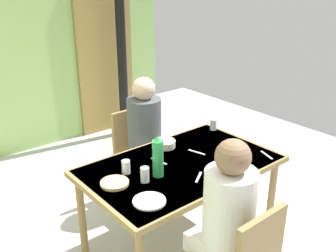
{
  "coord_description": "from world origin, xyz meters",
  "views": [
    {
      "loc": [
        -1.32,
        -1.83,
        2.03
      ],
      "look_at": [
        0.32,
        0.16,
        0.98
      ],
      "focal_mm": 40.43,
      "sensor_mm": 36.0,
      "label": 1
    }
  ],
  "objects_px": {
    "dining_table": "(181,172)",
    "water_bottle_green_far": "(158,157)",
    "person_far_diner": "(145,126)",
    "water_bottle_green_near": "(226,161)",
    "person_near_diner": "(227,209)",
    "serving_bowl_center": "(165,144)",
    "chair_far_diner": "(137,150)"
  },
  "relations": [
    {
      "from": "dining_table",
      "to": "water_bottle_green_near",
      "type": "bearing_deg",
      "value": -77.25
    },
    {
      "from": "person_near_diner",
      "to": "water_bottle_green_near",
      "type": "relative_size",
      "value": 2.71
    },
    {
      "from": "chair_far_diner",
      "to": "person_far_diner",
      "type": "bearing_deg",
      "value": 90.0
    },
    {
      "from": "chair_far_diner",
      "to": "person_far_diner",
      "type": "xyz_separation_m",
      "value": [
        -0.0,
        -0.14,
        0.28
      ]
    },
    {
      "from": "person_far_diner",
      "to": "water_bottle_green_far",
      "type": "bearing_deg",
      "value": 59.84
    },
    {
      "from": "person_near_diner",
      "to": "chair_far_diner",
      "type": "bearing_deg",
      "value": 74.95
    },
    {
      "from": "water_bottle_green_far",
      "to": "person_near_diner",
      "type": "bearing_deg",
      "value": -89.05
    },
    {
      "from": "water_bottle_green_near",
      "to": "serving_bowl_center",
      "type": "height_order",
      "value": "water_bottle_green_near"
    },
    {
      "from": "water_bottle_green_far",
      "to": "person_far_diner",
      "type": "bearing_deg",
      "value": 59.84
    },
    {
      "from": "chair_far_diner",
      "to": "water_bottle_green_near",
      "type": "height_order",
      "value": "water_bottle_green_near"
    },
    {
      "from": "serving_bowl_center",
      "to": "person_near_diner",
      "type": "bearing_deg",
      "value": -108.49
    },
    {
      "from": "water_bottle_green_near",
      "to": "serving_bowl_center",
      "type": "relative_size",
      "value": 1.67
    },
    {
      "from": "serving_bowl_center",
      "to": "dining_table",
      "type": "bearing_deg",
      "value": -106.85
    },
    {
      "from": "water_bottle_green_near",
      "to": "person_far_diner",
      "type": "bearing_deg",
      "value": 85.5
    },
    {
      "from": "person_far_diner",
      "to": "serving_bowl_center",
      "type": "xyz_separation_m",
      "value": [
        -0.07,
        -0.36,
        -0.02
      ]
    },
    {
      "from": "dining_table",
      "to": "person_near_diner",
      "type": "bearing_deg",
      "value": -109.22
    },
    {
      "from": "water_bottle_green_far",
      "to": "serving_bowl_center",
      "type": "relative_size",
      "value": 1.75
    },
    {
      "from": "person_far_diner",
      "to": "water_bottle_green_near",
      "type": "distance_m",
      "value": 1.02
    },
    {
      "from": "person_near_diner",
      "to": "serving_bowl_center",
      "type": "bearing_deg",
      "value": 71.51
    },
    {
      "from": "water_bottle_green_near",
      "to": "serving_bowl_center",
      "type": "distance_m",
      "value": 0.66
    },
    {
      "from": "dining_table",
      "to": "person_near_diner",
      "type": "height_order",
      "value": "person_near_diner"
    },
    {
      "from": "water_bottle_green_near",
      "to": "dining_table",
      "type": "bearing_deg",
      "value": 102.75
    },
    {
      "from": "dining_table",
      "to": "water_bottle_green_far",
      "type": "relative_size",
      "value": 4.82
    },
    {
      "from": "water_bottle_green_near",
      "to": "water_bottle_green_far",
      "type": "bearing_deg",
      "value": 134.49
    },
    {
      "from": "dining_table",
      "to": "chair_far_diner",
      "type": "distance_m",
      "value": 0.83
    },
    {
      "from": "water_bottle_green_far",
      "to": "serving_bowl_center",
      "type": "height_order",
      "value": "water_bottle_green_far"
    },
    {
      "from": "chair_far_diner",
      "to": "water_bottle_green_near",
      "type": "xyz_separation_m",
      "value": [
        -0.08,
        -1.15,
        0.37
      ]
    },
    {
      "from": "person_near_diner",
      "to": "water_bottle_green_near",
      "type": "distance_m",
      "value": 0.44
    },
    {
      "from": "serving_bowl_center",
      "to": "chair_far_diner",
      "type": "bearing_deg",
      "value": 81.86
    },
    {
      "from": "dining_table",
      "to": "water_bottle_green_far",
      "type": "xyz_separation_m",
      "value": [
        -0.24,
        -0.03,
        0.21
      ]
    },
    {
      "from": "chair_far_diner",
      "to": "water_bottle_green_far",
      "type": "distance_m",
      "value": 0.99
    },
    {
      "from": "person_near_diner",
      "to": "person_far_diner",
      "type": "bearing_deg",
      "value": 73.47
    }
  ]
}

